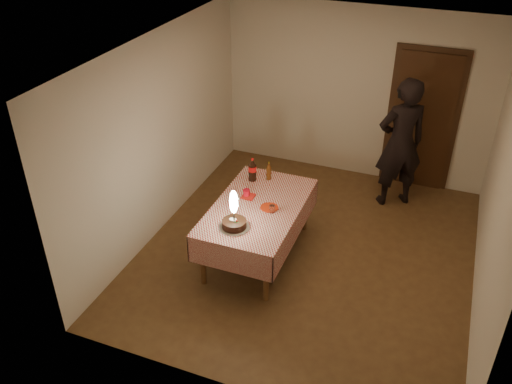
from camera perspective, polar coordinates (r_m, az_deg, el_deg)
ground at (r=6.98m, az=5.45°, el=-6.24°), size 4.00×4.50×0.01m
room_shell at (r=6.16m, az=6.73°, el=6.31°), size 4.04×4.54×2.62m
dining_table at (r=6.54m, az=0.16°, el=-2.18°), size 1.02×1.72×0.73m
birthday_cake at (r=6.06m, az=-2.32°, el=-2.81°), size 0.35×0.35×0.48m
red_plate at (r=6.45m, az=1.41°, el=-1.65°), size 0.22×0.22×0.01m
red_cup at (r=6.64m, az=-1.01°, el=-0.11°), size 0.08×0.08×0.10m
clear_cup at (r=6.35m, az=1.71°, el=-1.79°), size 0.07×0.07×0.09m
napkin_stack at (r=6.65m, az=-0.81°, el=-0.45°), size 0.15×0.15×0.02m
cola_bottle at (r=6.93m, az=-0.38°, el=2.36°), size 0.10×0.10×0.32m
amber_bottle_left at (r=6.97m, az=1.36°, el=2.20°), size 0.06×0.06×0.25m
photographer at (r=7.71m, az=14.96°, el=4.98°), size 0.82×0.75×1.88m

